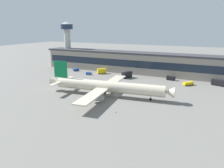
{
  "coord_description": "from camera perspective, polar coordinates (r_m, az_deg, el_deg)",
  "views": [
    {
      "loc": [
        43.2,
        -93.16,
        32.56
      ],
      "look_at": [
        -2.91,
        1.92,
        5.0
      ],
      "focal_mm": 35.45,
      "sensor_mm": 36.0,
      "label": 1
    }
  ],
  "objects": [
    {
      "name": "ground_plane",
      "position": [
        107.73,
        0.95,
        -2.98
      ],
      "size": [
        600.0,
        600.0,
        0.0
      ],
      "primitive_type": "plane",
      "color": "slate"
    },
    {
      "name": "control_tower",
      "position": [
        190.97,
        -11.44,
        11.29
      ],
      "size": [
        9.85,
        9.85,
        36.38
      ],
      "color": "#B7B7B2",
      "rests_on": "ground_plane"
    },
    {
      "name": "follow_me_car",
      "position": [
        169.32,
        -9.3,
        3.71
      ],
      "size": [
        3.41,
        4.79,
        1.85
      ],
      "color": "#2651A5",
      "rests_on": "ground_plane"
    },
    {
      "name": "airliner",
      "position": [
        106.14,
        -1.42,
        -0.62
      ],
      "size": [
        62.51,
        53.92,
        15.68
      ],
      "color": "beige",
      "rests_on": "ground_plane"
    },
    {
      "name": "baggage_tug",
      "position": [
        154.53,
        -6.03,
        2.78
      ],
      "size": [
        3.82,
        2.49,
        1.85
      ],
      "color": "#2651A5",
      "rests_on": "ground_plane"
    },
    {
      "name": "crew_van",
      "position": [
        142.7,
        14.99,
        1.52
      ],
      "size": [
        5.37,
        2.66,
        2.55
      ],
      "color": "black",
      "rests_on": "ground_plane"
    },
    {
      "name": "traffic_cone_0",
      "position": [
        86.75,
        0.98,
        -7.2
      ],
      "size": [
        0.51,
        0.51,
        0.64
      ],
      "primitive_type": "cone",
      "color": "#F2590C",
      "rests_on": "ground_plane"
    },
    {
      "name": "fuel_truck",
      "position": [
        138.88,
        25.91,
        0.36
      ],
      "size": [
        8.85,
        5.29,
        3.35
      ],
      "color": "black",
      "rests_on": "ground_plane"
    },
    {
      "name": "catering_truck",
      "position": [
        144.12,
        3.92,
        2.46
      ],
      "size": [
        5.28,
        7.64,
        4.15
      ],
      "color": "black",
      "rests_on": "ground_plane"
    },
    {
      "name": "belt_loader",
      "position": [
        133.09,
        19.02,
        0.15
      ],
      "size": [
        5.54,
        6.26,
        1.95
      ],
      "color": "yellow",
      "rests_on": "ground_plane"
    },
    {
      "name": "terminal_building",
      "position": [
        157.35,
        9.64,
        5.24
      ],
      "size": [
        167.48,
        14.59,
        14.9
      ],
      "color": "gray",
      "rests_on": "ground_plane"
    },
    {
      "name": "stair_truck",
      "position": [
        157.3,
        -2.74,
        3.39
      ],
      "size": [
        6.06,
        5.8,
        3.55
      ],
      "color": "yellow",
      "rests_on": "ground_plane"
    }
  ]
}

